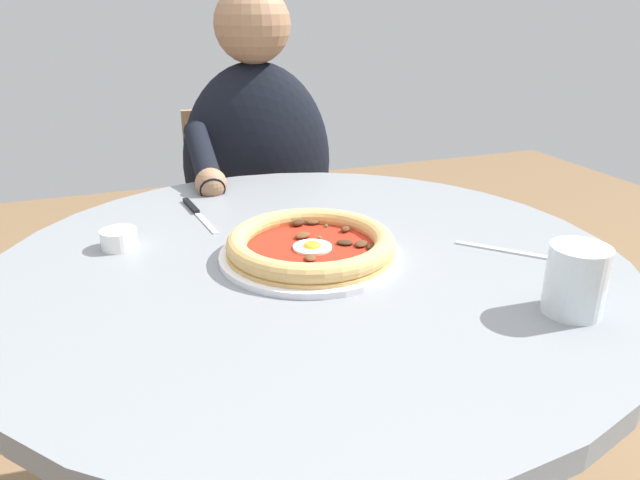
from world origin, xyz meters
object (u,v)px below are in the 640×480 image
(diner_person, at_px, (260,228))
(pizza_on_plate, at_px, (311,246))
(dining_table, at_px, (311,320))
(ramekin_capers, at_px, (119,238))
(steak_knife, at_px, (195,210))
(fork_utensil, at_px, (508,251))
(water_glass, at_px, (575,285))
(cafe_chair_diner, at_px, (255,218))

(diner_person, bearing_deg, pizza_on_plate, 172.48)
(dining_table, bearing_deg, pizza_on_plate, -104.50)
(pizza_on_plate, bearing_deg, ramekin_capers, 62.29)
(ramekin_capers, bearing_deg, pizza_on_plate, -117.71)
(steak_knife, distance_m, fork_utensil, 0.60)
(pizza_on_plate, distance_m, water_glass, 0.40)
(water_glass, height_order, cafe_chair_diner, water_glass)
(pizza_on_plate, relative_size, diner_person, 0.25)
(dining_table, bearing_deg, ramekin_capers, 62.23)
(dining_table, bearing_deg, diner_person, -7.63)
(steak_knife, bearing_deg, diner_person, -30.19)
(water_glass, bearing_deg, ramekin_capers, 51.38)
(steak_knife, distance_m, diner_person, 0.51)
(cafe_chair_diner, bearing_deg, ramekin_capers, 149.30)
(ramekin_capers, bearing_deg, cafe_chair_diner, -30.70)
(fork_utensil, bearing_deg, ramekin_capers, 67.92)
(ramekin_capers, bearing_deg, diner_person, -35.32)
(fork_utensil, relative_size, diner_person, 0.12)
(fork_utensil, bearing_deg, steak_knife, 49.82)
(dining_table, relative_size, fork_utensil, 7.59)
(dining_table, distance_m, diner_person, 0.71)
(pizza_on_plate, relative_size, steak_knife, 1.42)
(diner_person, height_order, cafe_chair_diner, diner_person)
(pizza_on_plate, xyz_separation_m, water_glass, (-0.29, -0.27, 0.02))
(pizza_on_plate, height_order, water_glass, water_glass)
(fork_utensil, height_order, cafe_chair_diner, cafe_chair_diner)
(pizza_on_plate, height_order, cafe_chair_diner, cafe_chair_diner)
(pizza_on_plate, xyz_separation_m, diner_person, (0.70, -0.09, -0.23))
(ramekin_capers, bearing_deg, water_glass, -128.62)
(dining_table, height_order, cafe_chair_diner, cafe_chair_diner)
(dining_table, xyz_separation_m, fork_utensil, (-0.09, -0.32, 0.12))
(fork_utensil, xyz_separation_m, cafe_chair_diner, (0.93, 0.20, -0.23))
(water_glass, bearing_deg, diner_person, 10.09)
(water_glass, relative_size, fork_utensil, 0.70)
(water_glass, xyz_separation_m, steak_knife, (0.59, 0.41, -0.04))
(dining_table, height_order, steak_knife, steak_knife)
(water_glass, distance_m, cafe_chair_diner, 1.17)
(dining_table, bearing_deg, fork_utensil, -106.45)
(pizza_on_plate, relative_size, ramekin_capers, 4.96)
(pizza_on_plate, relative_size, cafe_chair_diner, 0.36)
(steak_knife, distance_m, cafe_chair_diner, 0.64)
(ramekin_capers, height_order, cafe_chair_diner, cafe_chair_diner)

